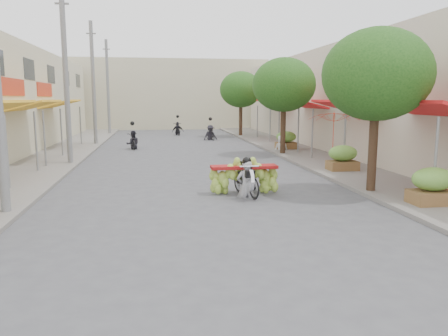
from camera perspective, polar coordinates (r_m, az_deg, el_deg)
ground at (r=9.57m, az=0.26°, el=-9.57°), size 120.00×120.00×0.00m
sidewalk_left at (r=24.77m, az=-21.79°, el=1.44°), size 4.00×60.00×0.12m
sidewalk_right at (r=25.58m, az=10.45°, el=2.15°), size 4.00×60.00×0.12m
shophouse_row_right at (r=26.60m, az=21.68°, el=8.28°), size 9.77×40.00×6.00m
far_building at (r=46.98m, az=-7.24°, el=9.49°), size 20.00×6.00×7.00m
utility_pole_mid at (r=21.35m, az=-19.95°, el=11.11°), size 0.60×0.24×8.00m
utility_pole_far at (r=30.23m, az=-16.70°, el=10.49°), size 0.60×0.24×8.00m
utility_pole_back at (r=39.17m, az=-14.93°, el=10.15°), size 0.60×0.24×8.00m
street_tree_near at (r=14.67m, az=19.32°, el=11.39°), size 3.40×3.40×5.25m
street_tree_mid at (r=23.97m, az=7.84°, el=10.69°), size 3.40×3.40×5.25m
street_tree_far at (r=35.63m, az=2.21°, el=10.19°), size 3.40×3.40×5.25m
produce_crate_near at (r=13.56m, az=25.61°, el=-1.80°), size 1.20×0.88×1.16m
produce_crate_mid at (r=18.75m, az=15.25°, el=1.54°), size 1.20×0.88×1.16m
produce_crate_far at (r=26.21m, az=8.12°, el=3.81°), size 1.20×0.88×1.16m
banana_motorbike at (r=13.89m, az=2.81°, el=-0.70°), size 2.20×1.94×2.13m
market_umbrella at (r=18.52m, az=14.21°, el=7.29°), size 2.78×2.78×1.96m
pedestrian at (r=25.65m, az=7.52°, el=4.27°), size 0.85×0.52×1.69m
bg_motorbike_a at (r=27.29m, az=-11.84°, el=3.97°), size 0.85×1.72×1.95m
bg_motorbike_b at (r=32.70m, az=-1.79°, el=5.15°), size 1.16×1.73×1.95m
bg_motorbike_c at (r=37.40m, az=-6.06°, el=5.48°), size 0.99×1.79×1.95m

